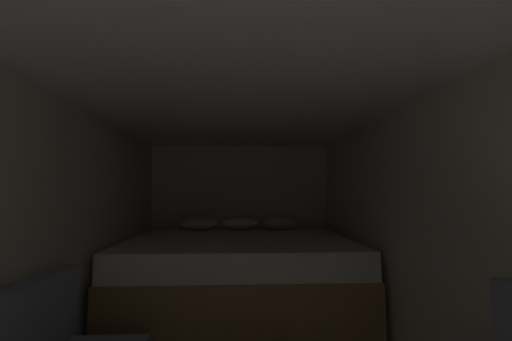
{
  "coord_description": "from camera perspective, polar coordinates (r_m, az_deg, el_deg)",
  "views": [
    {
      "loc": [
        0.0,
        -0.23,
        1.32
      ],
      "look_at": [
        0.15,
        2.76,
        1.52
      ],
      "focal_mm": 23.12,
      "sensor_mm": 36.0,
      "label": 1
    }
  ],
  "objects": [
    {
      "name": "wall_back",
      "position": [
        4.82,
        -2.8,
        -7.65
      ],
      "size": [
        2.64,
        0.05,
        1.99
      ],
      "primitive_type": "cube",
      "color": "beige",
      "rests_on": "ground"
    },
    {
      "name": "wall_left",
      "position": [
        2.6,
        -33.3,
        -10.37
      ],
      "size": [
        0.05,
        5.12,
        1.99
      ],
      "primitive_type": "cube",
      "color": "beige",
      "rests_on": "ground"
    },
    {
      "name": "ceiling_slab",
      "position": [
        2.33,
        -2.77,
        13.57
      ],
      "size": [
        2.64,
        5.12,
        0.05
      ],
      "primitive_type": "cube",
      "color": "white",
      "rests_on": "wall_left"
    },
    {
      "name": "bed",
      "position": [
        3.86,
        -2.84,
        -17.34
      ],
      "size": [
        2.42,
        2.0,
        0.98
      ],
      "color": "#9E7247",
      "rests_on": "ground"
    },
    {
      "name": "wall_right",
      "position": [
        2.59,
        27.65,
        -10.57
      ],
      "size": [
        0.05,
        5.12,
        1.99
      ],
      "primitive_type": "cube",
      "color": "beige",
      "rests_on": "ground"
    }
  ]
}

